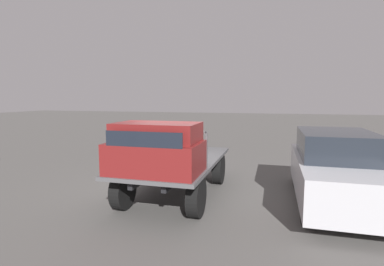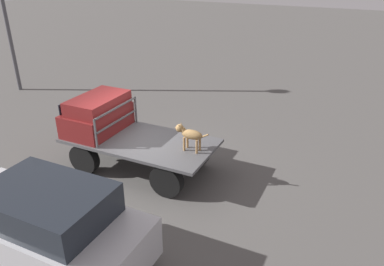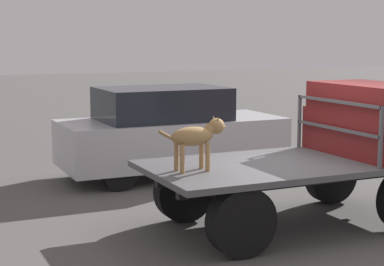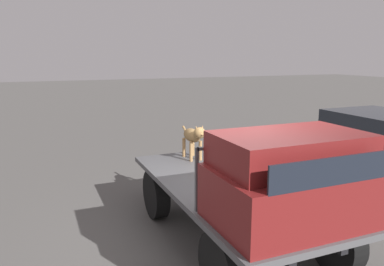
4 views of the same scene
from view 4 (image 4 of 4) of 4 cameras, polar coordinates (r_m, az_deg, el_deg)
name	(u,v)px [view 4 (image 4 of 4)]	position (r m, az deg, el deg)	size (l,w,h in m)	color
ground_plane	(232,239)	(5.99, 6.18, -15.81)	(80.00, 80.00, 0.00)	#514F4C
flatbed_truck	(233,200)	(5.72, 6.33, -10.10)	(4.04, 1.97, 0.90)	black
truck_cab	(292,180)	(4.42, 15.04, -6.92)	(1.21, 1.85, 1.01)	maroon
truck_headboard	(261,161)	(4.91, 10.47, -4.23)	(0.04, 1.85, 0.80)	#4C4C4F
dog	(194,136)	(6.75, 0.26, -0.49)	(0.93, 0.24, 0.68)	#9E7547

